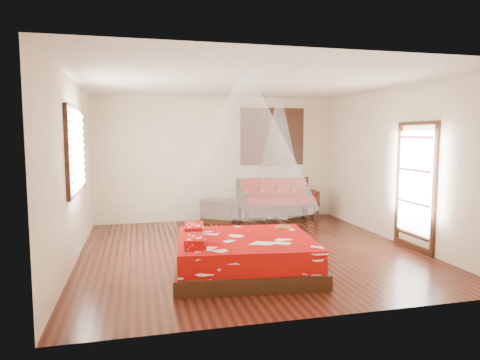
# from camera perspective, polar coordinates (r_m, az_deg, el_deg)

# --- Properties ---
(room) EXTENTS (5.54, 5.54, 2.84)m
(room) POSITION_cam_1_polar(r_m,az_deg,el_deg) (7.06, 1.25, 1.66)
(room) COLOR black
(room) RESTS_ON ground
(bed) EXTENTS (2.15, 1.99, 0.63)m
(bed) POSITION_cam_1_polar(r_m,az_deg,el_deg) (6.11, 0.55, -9.98)
(bed) COLOR black
(bed) RESTS_ON floor
(daybed) EXTENTS (1.73, 0.77, 0.94)m
(daybed) POSITION_cam_1_polar(r_m,az_deg,el_deg) (9.79, 4.89, -2.32)
(daybed) COLOR black
(daybed) RESTS_ON floor
(storage_chest) EXTENTS (0.83, 0.69, 0.49)m
(storage_chest) POSITION_cam_1_polar(r_m,az_deg,el_deg) (9.56, -3.13, -4.15)
(storage_chest) COLOR black
(storage_chest) RESTS_ON floor
(shutter_panel) EXTENTS (1.52, 0.06, 1.32)m
(shutter_panel) POSITION_cam_1_polar(r_m,az_deg,el_deg) (10.01, 4.34, 5.79)
(shutter_panel) COLOR black
(shutter_panel) RESTS_ON wall_back
(window_left) EXTENTS (0.10, 1.74, 1.34)m
(window_left) POSITION_cam_1_polar(r_m,az_deg,el_deg) (7.06, -21.00, 3.71)
(window_left) COLOR black
(window_left) RESTS_ON wall_left
(glazed_door) EXTENTS (0.08, 1.02, 2.16)m
(glazed_door) POSITION_cam_1_polar(r_m,az_deg,el_deg) (7.73, 22.33, -0.88)
(glazed_door) COLOR black
(glazed_door) RESTS_ON floor
(wine_tray) EXTENTS (0.24, 0.24, 0.20)m
(wine_tray) POSITION_cam_1_polar(r_m,az_deg,el_deg) (6.67, 5.80, -5.99)
(wine_tray) COLOR brown
(wine_tray) RESTS_ON bed
(mosquito_net_main) EXTENTS (2.03, 2.03, 1.80)m
(mosquito_net_main) POSITION_cam_1_polar(r_m,az_deg,el_deg) (5.88, 0.72, 5.18)
(mosquito_net_main) COLOR white
(mosquito_net_main) RESTS_ON ceiling
(mosquito_net_daybed) EXTENTS (0.79, 0.79, 1.50)m
(mosquito_net_daybed) POSITION_cam_1_polar(r_m,az_deg,el_deg) (9.56, 5.21, 6.37)
(mosquito_net_daybed) COLOR white
(mosquito_net_daybed) RESTS_ON ceiling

